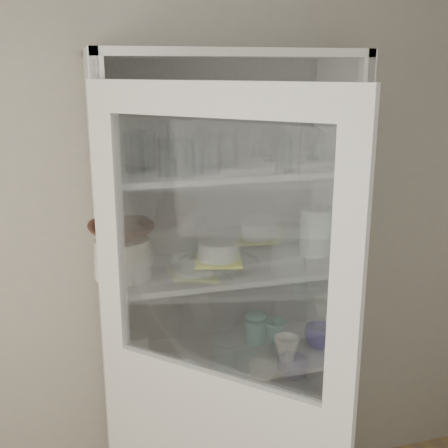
{
  "coord_description": "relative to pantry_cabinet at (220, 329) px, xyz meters",
  "views": [
    {
      "loc": [
        -0.4,
        -0.8,
        2.03
      ],
      "look_at": [
        0.2,
        1.27,
        1.43
      ],
      "focal_mm": 45.0,
      "sensor_mm": 36.0,
      "label": 1
    }
  ],
  "objects": [
    {
      "name": "tumbler_5",
      "position": [
        0.23,
        -0.18,
        0.8
      ],
      "size": [
        0.08,
        0.08,
        0.15
      ],
      "primitive_type": "cylinder",
      "rotation": [
        0.0,
        0.0,
        0.04
      ],
      "color": "silver",
      "rests_on": "shelf_glass"
    },
    {
      "name": "cupboard_door",
      "position": [
        -0.18,
        -0.61,
        -0.07
      ],
      "size": [
        0.66,
        0.67,
        2.0
      ],
      "rotation": [
        0.0,
        0.0,
        -0.79
      ],
      "color": "silver",
      "rests_on": "floor"
    },
    {
      "name": "mug_white",
      "position": [
        0.23,
        -0.19,
        -0.03
      ],
      "size": [
        0.14,
        0.14,
        0.1
      ],
      "primitive_type": "imported",
      "rotation": [
        0.0,
        0.0,
        -0.36
      ],
      "color": "white",
      "rests_on": "shelf_mugs"
    },
    {
      "name": "mug_blue",
      "position": [
        0.41,
        -0.13,
        -0.03
      ],
      "size": [
        0.16,
        0.16,
        0.1
      ],
      "primitive_type": "imported",
      "rotation": [
        0.0,
        0.0,
        -0.41
      ],
      "color": "navy",
      "rests_on": "shelf_mugs"
    },
    {
      "name": "terracotta_bowl",
      "position": [
        -0.41,
        -0.09,
        0.5
      ],
      "size": [
        0.25,
        0.25,
        0.06
      ],
      "primitive_type": "imported",
      "rotation": [
        0.0,
        0.0,
        0.01
      ],
      "color": "#502415",
      "rests_on": "cream_bowl"
    },
    {
      "name": "tumbler_7",
      "position": [
        -0.35,
        -0.07,
        0.8
      ],
      "size": [
        0.08,
        0.08,
        0.15
      ],
      "primitive_type": "cylinder",
      "rotation": [
        0.0,
        0.0,
        -0.13
      ],
      "color": "silver",
      "rests_on": "shelf_glass"
    },
    {
      "name": "tumbler_3",
      "position": [
        -0.08,
        -0.18,
        0.8
      ],
      "size": [
        0.08,
        0.08,
        0.15
      ],
      "primitive_type": "cylinder",
      "rotation": [
        0.0,
        0.0,
        0.13
      ],
      "color": "silver",
      "rests_on": "shelf_glass"
    },
    {
      "name": "grey_bowl_stack",
      "position": [
        0.41,
        -0.05,
        0.42
      ],
      "size": [
        0.13,
        0.13,
        0.2
      ],
      "primitive_type": "cylinder",
      "color": "silver",
      "rests_on": "shelf_plates"
    },
    {
      "name": "pantry_cabinet",
      "position": [
        0.0,
        0.0,
        0.0
      ],
      "size": [
        1.0,
        0.45,
        2.1
      ],
      "color": "silver",
      "rests_on": "floor"
    },
    {
      "name": "mug_teal",
      "position": [
        0.25,
        -0.03,
        -0.03
      ],
      "size": [
        0.12,
        0.12,
        0.1
      ],
      "primitive_type": "imported",
      "rotation": [
        0.0,
        0.0,
        -0.17
      ],
      "color": "#1A7468",
      "rests_on": "shelf_mugs"
    },
    {
      "name": "tumbler_0",
      "position": [
        -0.25,
        -0.19,
        0.79
      ],
      "size": [
        0.07,
        0.07,
        0.14
      ],
      "primitive_type": "cylinder",
      "rotation": [
        0.0,
        0.0,
        0.05
      ],
      "color": "silver",
      "rests_on": "shelf_glass"
    },
    {
      "name": "goblet_3",
      "position": [
        0.41,
        0.02,
        0.8
      ],
      "size": [
        0.07,
        0.07,
        0.16
      ],
      "primitive_type": null,
      "color": "silver",
      "rests_on": "shelf_glass"
    },
    {
      "name": "goblet_0",
      "position": [
        -0.31,
        0.0,
        0.8
      ],
      "size": [
        0.07,
        0.07,
        0.16
      ],
      "primitive_type": null,
      "color": "silver",
      "rests_on": "shelf_glass"
    },
    {
      "name": "tin_box",
      "position": [
        0.18,
        -0.09,
        -0.45
      ],
      "size": [
        0.26,
        0.22,
        0.07
      ],
      "primitive_type": "cube",
      "rotation": [
        0.0,
        0.0,
        0.36
      ],
      "color": "#A8A7B1",
      "rests_on": "shelf_bot"
    },
    {
      "name": "wall_back",
      "position": [
        -0.2,
        0.16,
        0.36
      ],
      "size": [
        3.6,
        0.02,
        2.6
      ],
      "primitive_type": "cube",
      "color": "#BDB49F",
      "rests_on": "ground"
    },
    {
      "name": "cream_bowl",
      "position": [
        -0.41,
        -0.09,
        0.44
      ],
      "size": [
        0.21,
        0.21,
        0.06
      ],
      "primitive_type": "cylinder",
      "rotation": [
        0.0,
        0.0,
        -0.02
      ],
      "color": "#EEE1C8",
      "rests_on": "plate_stack_front"
    },
    {
      "name": "plate_stack_front",
      "position": [
        -0.41,
        -0.09,
        0.36
      ],
      "size": [
        0.22,
        0.22,
        0.08
      ],
      "primitive_type": "cylinder",
      "color": "white",
      "rests_on": "shelf_plates"
    },
    {
      "name": "goblet_1",
      "position": [
        -0.05,
        0.03,
        0.8
      ],
      "size": [
        0.07,
        0.07,
        0.16
      ],
      "primitive_type": null,
      "color": "silver",
      "rests_on": "shelf_glass"
    },
    {
      "name": "tumbler_1",
      "position": [
        -0.15,
        -0.21,
        0.79
      ],
      "size": [
        0.08,
        0.08,
        0.14
      ],
      "primitive_type": "cylinder",
      "rotation": [
        0.0,
        0.0,
        -0.3
      ],
      "color": "silver",
      "rests_on": "shelf_glass"
    },
    {
      "name": "tumbler_6",
      "position": [
        0.39,
        -0.18,
        0.79
      ],
      "size": [
        0.07,
        0.07,
        0.13
      ],
      "primitive_type": "cylinder",
      "rotation": [
        0.0,
        0.0,
        -0.09
      ],
      "color": "silver",
      "rests_on": "shelf_glass"
    },
    {
      "name": "measuring_cups",
      "position": [
        -0.26,
        -0.14,
        -0.06
      ],
      "size": [
        0.11,
        0.11,
        0.04
      ],
      "primitive_type": "cylinder",
      "color": "silver",
      "rests_on": "shelf_mugs"
    },
    {
      "name": "tumbler_2",
      "position": [
        -0.19,
        -0.22,
        0.79
      ],
      "size": [
        0.09,
        0.09,
        0.15
      ],
      "primitive_type": "cylinder",
      "rotation": [
        0.0,
        0.0,
        -0.33
      ],
      "color": "silver",
      "rests_on": "shelf_glass"
    },
    {
      "name": "tumbler_4",
      "position": [
        0.18,
        -0.22,
        0.78
      ],
      "size": [
        0.08,
        0.08,
        0.12
      ],
      "primitive_type": "cylinder",
      "rotation": [
        0.0,
        0.0,
        0.27
      ],
      "color": "silver",
      "rests_on": "shelf_glass"
    },
    {
      "name": "white_canister",
      "position": [
        -0.36,
        -0.03,
        -0.02
      ],
      "size": [
        0.11,
        0.11,
        0.12
      ],
      "primitive_type": "cylinder",
      "rotation": [
        0.0,
        0.0,
        0.07
      ],
      "color": "white",
      "rests_on": "shelf_mugs"
    },
    {
      "name": "tumbler_8",
      "position": [
        -0.29,
        -0.04,
        0.79
      ],
      "size": [
        0.07,
        0.07,
        0.14
      ],
      "primitive_type": "cylinder",
      "rotation": [
        0.0,
        0.0,
        0.01
      ],
      "color": "silver",
      "rests_on": "shelf_glass"
    },
    {
      "name": "teal_jar",
      "position": [
        0.16,
        0.0,
        -0.02
      ],
      "size": [
        0.1,
        0.1,
        0.12
      ],
      "color": "#1A7468",
      "rests_on": "shelf_mugs"
    },
    {
      "name": "tumbler_9",
      "position": [
        0.02,
        -0.07,
        0.79
      ],
      "size": [
        0.08,
        0.08,
        0.14
      ],
      "primitive_type": "cylinder",
      "rotation": [
        0.0,
        0.0,
        -0.1
      ],
      "color": "silver",
      "rests_on": "shelf_glass"
    },
    {
      "name": "cream_dish",
      "position": [
        -0.08,
        -0.07,
        -0.44
      ],
      "size": [
        0.3,
        0.3,
        0.07
      ],
      "primitive_type": "imported",
      "rotation": [
        0.0,
        0.0,
        0.36
      ],
      "color": "#EEE1C8",
      "rests_on": "shelf_bot"
    },
    {
      "name": "glass_platter",
      "position": [
        -0.03,
        -0.08,
        0.33
      ],
      "size": [
        0.41,
        0.41,
        0.02
      ],
      "primitive_type": "cylinder",
      "rotation": [
        0.0,
        0.0,
        -0.27
      ],
      "color": "silver",
      "rests_on": "shelf_plates"
    },
    {
      "name": "yellow_trivet",
      "position": [
        -0.03,
        -0.08,
        0.35
      ],
      "size": [
        0.22,
        0.22,
        0.01
      ],
      "primitive_type": "cube",
      "rotation": [
        0.0,
        0.0,
        -0.24
      ],
      "color": "#FFFC40",
      "rests_on": "glass_platter"
    },
    {
      "name": "white_ramekin",
      "position": [
        -0.03,
        -0.08,
        0.39
      ],
      "size": [
        0.18,
        0.18,
        0.07
      ],
      "primitive_type": "cylinder",
      "rotation": [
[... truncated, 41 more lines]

